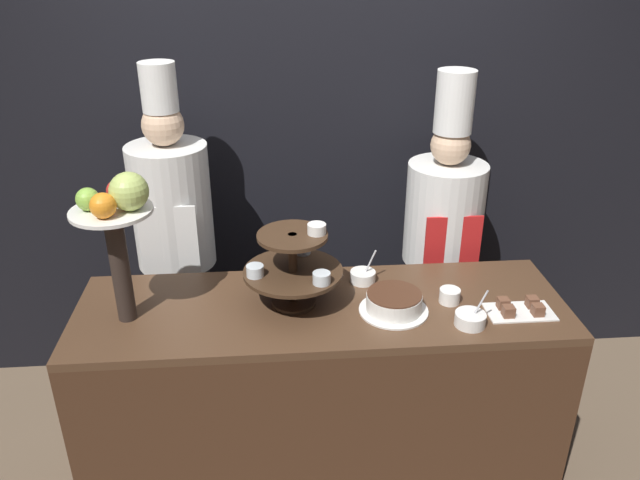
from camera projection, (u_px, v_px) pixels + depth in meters
wall_back at (306, 128)px, 3.23m from camera, size 10.00×0.06×2.80m
buffet_counter at (322, 394)px, 2.77m from camera, size 2.02×0.64×0.93m
tiered_stand at (294, 264)px, 2.50m from camera, size 0.40×0.40×0.36m
fruit_pedestal at (118, 218)px, 2.29m from camera, size 0.30×0.30×0.61m
cake_round at (394, 303)px, 2.51m from camera, size 0.28×0.28×0.08m
cup_white at (450, 296)px, 2.58m from camera, size 0.09×0.09×0.06m
cake_square_tray at (520, 309)px, 2.51m from camera, size 0.27×0.15×0.05m
serving_bowl_near at (470, 319)px, 2.42m from camera, size 0.12×0.12×0.15m
serving_bowl_far at (363, 276)px, 2.73m from camera, size 0.11×0.11×0.15m
chef_left at (175, 236)px, 3.02m from camera, size 0.38×0.38×1.81m
chef_center_left at (442, 237)px, 3.15m from camera, size 0.39×0.39×1.76m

